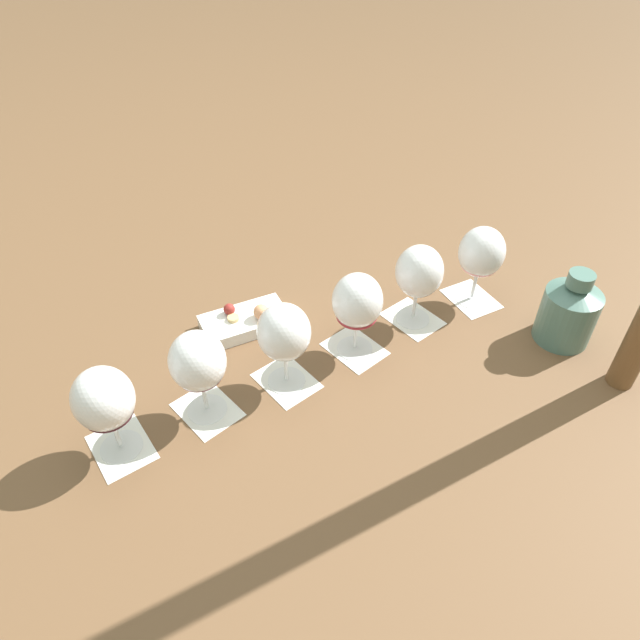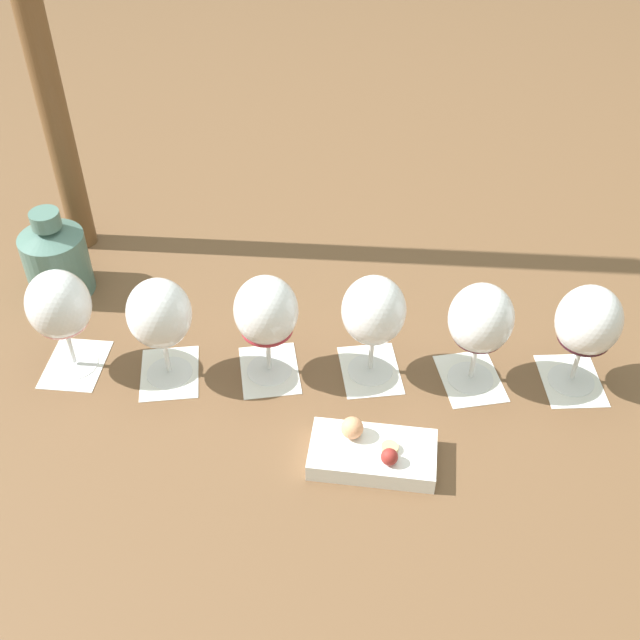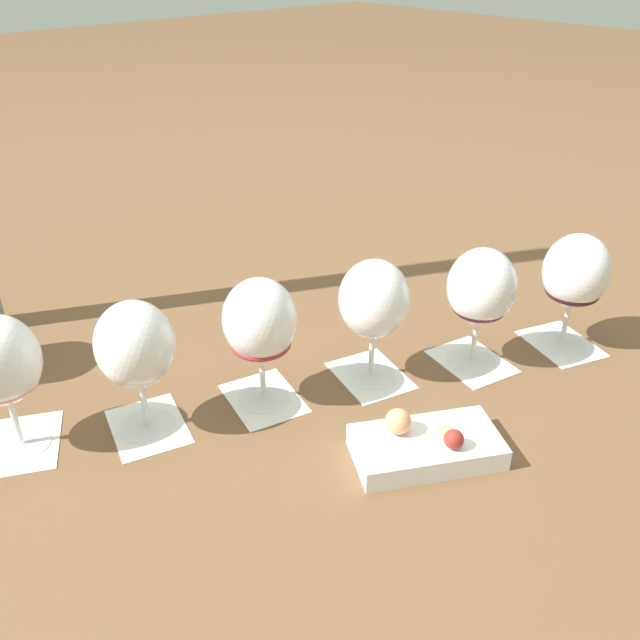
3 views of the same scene
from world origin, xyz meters
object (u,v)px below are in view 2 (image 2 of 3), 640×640
snack_dish (372,453)px  wine_glass_2 (266,314)px  wine_glass_0 (60,309)px  wine_glass_1 (160,317)px  wine_glass_5 (588,325)px  wine_glass_4 (480,323)px  wine_glass_3 (374,315)px  ceramic_vase (56,257)px

snack_dish → wine_glass_2: bearing=108.7°
wine_glass_2 → snack_dish: bearing=-71.3°
wine_glass_0 → wine_glass_2: 0.31m
wine_glass_1 → wine_glass_5: 0.63m
wine_glass_0 → wine_glass_5: (0.71, -0.32, 0.00)m
wine_glass_4 → snack_dish: size_ratio=0.90×
wine_glass_1 → wine_glass_3: same height
ceramic_vase → wine_glass_3: bearing=-42.6°
wine_glass_1 → ceramic_vase: size_ratio=1.10×
wine_glass_4 → wine_glass_5: (0.14, -0.06, 0.00)m
wine_glass_2 → ceramic_vase: 0.43m
wine_glass_1 → ceramic_vase: bearing=114.2°
wine_glass_0 → wine_glass_3: 0.47m
wine_glass_0 → wine_glass_1: bearing=-29.1°
wine_glass_4 → snack_dish: bearing=-157.1°
wine_glass_0 → wine_glass_2: (0.28, -0.13, 0.00)m
wine_glass_2 → ceramic_vase: (-0.27, 0.33, -0.05)m
snack_dish → ceramic_vase: bearing=122.3°
wine_glass_4 → wine_glass_5: same height
wine_glass_0 → wine_glass_3: same height
ceramic_vase → snack_dish: size_ratio=0.81×
wine_glass_1 → snack_dish: wine_glass_1 is taller
wine_glass_3 → wine_glass_4: (0.14, -0.07, 0.00)m
wine_glass_0 → wine_glass_5: same height
wine_glass_0 → wine_glass_5: size_ratio=1.00×
wine_glass_0 → wine_glass_3: size_ratio=1.00×
wine_glass_1 → wine_glass_3: (0.30, -0.11, -0.00)m
ceramic_vase → wine_glass_0: bearing=-93.3°
wine_glass_4 → snack_dish: wine_glass_4 is taller
wine_glass_5 → wine_glass_2: bearing=155.5°
wine_glass_5 → snack_dish: 0.37m
wine_glass_1 → ceramic_vase: 0.30m
ceramic_vase → snack_dish: 0.65m
wine_glass_5 → ceramic_vase: 0.88m
ceramic_vase → snack_dish: (0.35, -0.55, -0.05)m
wine_glass_4 → snack_dish: (-0.21, -0.09, -0.10)m
wine_glass_5 → ceramic_vase: wine_glass_5 is taller
wine_glass_1 → snack_dish: 0.37m
wine_glass_4 → wine_glass_3: bearing=151.7°
snack_dish → wine_glass_3: bearing=66.1°
wine_glass_0 → wine_glass_1: (0.13, -0.08, 0.00)m
wine_glass_3 → wine_glass_4: same height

